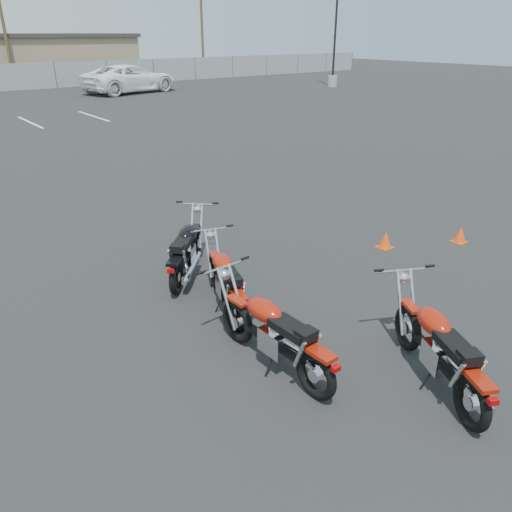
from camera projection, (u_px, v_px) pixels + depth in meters
ground at (270, 312)px, 7.39m from camera, size 120.00×120.00×0.00m
motorcycle_front_red at (226, 281)px, 7.36m from camera, size 1.05×1.93×0.96m
motorcycle_second_black at (187, 250)px, 8.37m from camera, size 1.69×1.72×0.99m
motorcycle_third_red at (275, 334)px, 6.01m from camera, size 0.82×2.13×1.04m
motorcycle_rear_red at (439, 349)px, 5.73m from camera, size 1.36×2.05×1.04m
training_cone_near at (385, 240)px, 9.56m from camera, size 0.27×0.27×0.32m
training_cone_far at (460, 234)px, 9.82m from camera, size 0.26×0.26×0.31m
light_pole_east at (334, 46)px, 36.77m from camera, size 0.80×0.70×10.91m
tan_building_east at (44, 56)px, 43.98m from camera, size 14.40×9.40×3.70m
utility_pole_c at (2, 19)px, 36.98m from camera, size 1.80×0.24×9.00m
utility_pole_d at (202, 22)px, 47.72m from camera, size 1.80×0.24×9.00m
white_van at (129, 70)px, 33.67m from camera, size 4.51×7.99×2.86m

